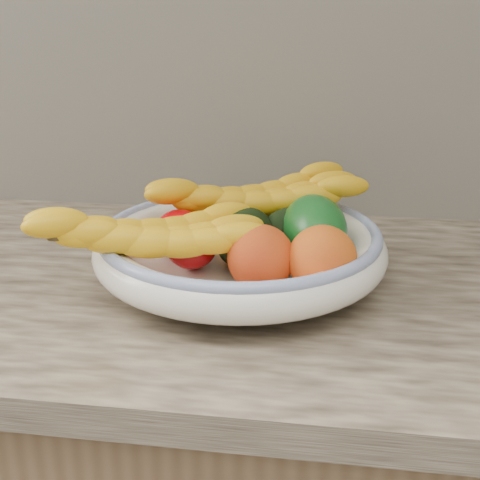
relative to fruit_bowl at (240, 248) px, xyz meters
The scene contains 12 objects.
fruit_bowl is the anchor object (origin of this frame).
clementine_back_left 0.10m from the fruit_bowl, 103.81° to the left, with size 0.05×0.05×0.05m, color orange.
clementine_back_right 0.10m from the fruit_bowl, 68.19° to the left, with size 0.05×0.05×0.05m, color #E24B04.
tomato_left 0.09m from the fruit_bowl, behind, with size 0.07×0.07×0.06m, color #C4020B.
tomato_near_left 0.07m from the fruit_bowl, 147.52° to the right, with size 0.07×0.07×0.06m, color #AD060C.
avocado_center 0.02m from the fruit_bowl, ahead, with size 0.08×0.11×0.08m, color black.
avocado_right 0.07m from the fruit_bowl, 31.60° to the left, with size 0.06×0.09×0.06m, color black.
green_mango 0.10m from the fruit_bowl, ahead, with size 0.08×0.13×0.09m, color #0D4A16.
peach_front 0.08m from the fruit_bowl, 63.79° to the right, with size 0.08×0.08×0.08m, color orange.
peach_right 0.14m from the fruit_bowl, 33.84° to the right, with size 0.08×0.08×0.08m, color orange.
banana_bunch_back 0.09m from the fruit_bowl, 83.29° to the left, with size 0.33×0.12×0.09m, color gold, non-canonical shape.
banana_bunch_front 0.13m from the fruit_bowl, 142.04° to the right, with size 0.31×0.12×0.08m, color yellow, non-canonical shape.
Camera 1 is at (0.12, 0.84, 1.27)m, focal length 50.00 mm.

